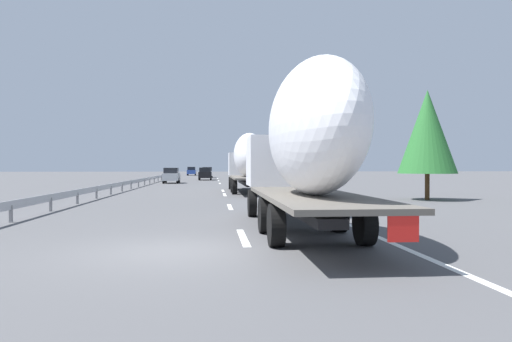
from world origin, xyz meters
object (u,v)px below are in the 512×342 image
truck_lead (248,159)px  road_sign (265,164)px  car_silver_hatch (171,175)px  car_blue_sedan (192,171)px  car_black_suv (205,174)px  car_white_van (207,172)px  truck_trailing (305,143)px

truck_lead → road_sign: size_ratio=4.15×
truck_lead → car_silver_hatch: (20.23, 7.37, -1.56)m
car_blue_sedan → car_black_suv: car_blue_sedan is taller
truck_lead → car_white_van: (47.19, 3.53, -1.54)m
truck_trailing → car_black_suv: bearing=3.8°
truck_trailing → car_white_van: (69.29, 3.53, -1.70)m
car_black_suv → road_sign: 17.91m
truck_lead → car_blue_sedan: (68.26, 7.14, -1.54)m
car_black_suv → car_silver_hatch: bearing=163.7°
car_blue_sedan → truck_lead: bearing=-174.0°
truck_trailing → road_sign: size_ratio=3.94×
truck_lead → road_sign: (16.29, -3.10, -0.23)m
truck_lead → car_black_suv: (32.82, 3.67, -1.56)m
car_silver_hatch → car_black_suv: bearing=-16.3°
road_sign → car_black_suv: bearing=22.3°
truck_lead → car_white_van: bearing=4.3°
truck_lead → car_silver_hatch: size_ratio=3.21×
car_silver_hatch → road_sign: 11.26m
car_white_van → car_black_suv: car_white_van is taller
car_blue_sedan → truck_trailing: bearing=-175.5°
car_blue_sedan → car_silver_hatch: (-48.03, 0.22, -0.02)m
truck_lead → truck_trailing: (-22.11, 0.00, 0.16)m
car_silver_hatch → road_sign: road_sign is taller
car_white_van → car_black_suv: (-14.37, 0.14, -0.02)m
truck_lead → car_white_van: size_ratio=2.89×
car_blue_sedan → road_sign: size_ratio=1.33×
truck_trailing → car_silver_hatch: (42.33, 7.37, -1.72)m
car_white_van → car_silver_hatch: (-26.96, 3.84, -0.02)m
truck_lead → car_black_suv: truck_lead is taller
road_sign → truck_lead: bearing=169.2°
truck_lead → truck_trailing: truck_trailing is taller
car_white_van → car_silver_hatch: car_white_van is taller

